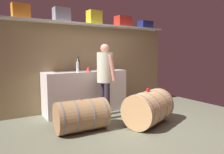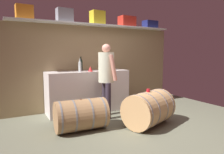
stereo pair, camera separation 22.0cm
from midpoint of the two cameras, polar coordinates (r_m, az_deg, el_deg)
The scene contains 17 objects.
ground_plane at distance 4.10m, azimuth 3.11°, elevation -13.02°, with size 5.62×7.39×0.02m, color #656753.
back_wall_panel at distance 5.24m, azimuth -6.69°, elevation 2.69°, with size 4.42×0.10×2.02m, color #99835A.
high_shelf_board at distance 5.13m, azimuth -6.12°, elevation 14.09°, with size 4.06×0.40×0.03m, color white.
toolcase_orange at distance 4.69m, azimuth -25.27°, elevation 16.19°, with size 0.33×0.20×0.29m, color orange.
toolcase_grey at distance 4.86m, azimuth -15.14°, elevation 16.29°, with size 0.35×0.24×0.30m, color gray.
toolcase_yellow at distance 5.15m, azimuth -6.22°, elevation 16.05°, with size 0.32×0.24×0.32m, color yellow.
toolcase_red at distance 5.56m, azimuth 1.94°, elevation 15.09°, with size 0.42×0.26×0.26m, color red.
toolcase_navy at distance 6.01m, azimuth 8.17°, elevation 14.12°, with size 0.39×0.24×0.21m, color navy.
work_cabinet at distance 4.85m, azimuth -8.61°, elevation -3.99°, with size 1.90×0.58×0.96m, color white.
wine_bottle_clear at distance 4.56m, azimuth -10.86°, elevation 2.94°, with size 0.06×0.06×0.29m.
wine_bottle_dark at distance 4.77m, azimuth -10.64°, elevation 3.35°, with size 0.08×0.08×0.33m.
wine_glass at distance 5.01m, azimuth -2.47°, elevation 3.13°, with size 0.08×0.08×0.15m.
red_funnel at distance 4.60m, azimuth -7.96°, elevation 2.20°, with size 0.11×0.11×0.12m, color red.
wine_barrel_near at distance 4.00m, azimuth 8.48°, elevation -8.54°, with size 1.08×0.92×0.66m.
wine_barrel_far at distance 3.72m, azimuth -10.14°, elevation -10.45°, with size 0.93×0.61×0.57m.
tasting_cup at distance 3.90m, azimuth 8.32°, elevation -3.58°, with size 0.07×0.07×0.05m, color red.
winemaker_pouring at distance 4.32m, azimuth -3.38°, elevation 1.17°, with size 0.39×0.48×1.56m.
Camera 1 is at (-2.30, -2.58, 1.38)m, focal length 32.97 mm.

